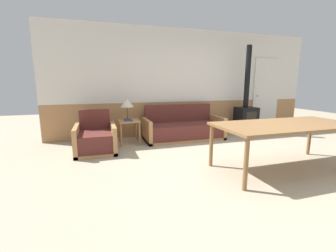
% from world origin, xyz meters
% --- Properties ---
extents(ground_plane, '(16.00, 16.00, 0.00)m').
position_xyz_m(ground_plane, '(0.00, 0.00, 0.00)').
color(ground_plane, '#B2A58C').
extents(wall_back, '(7.20, 0.06, 2.70)m').
position_xyz_m(wall_back, '(0.00, 2.63, 1.35)').
color(wall_back, '#AD7A4C').
rests_on(wall_back, ground_plane).
extents(couch, '(1.89, 0.84, 0.81)m').
position_xyz_m(couch, '(-0.38, 2.04, 0.24)').
color(couch, '#B27F4C').
rests_on(couch, ground_plane).
extents(armchair, '(0.77, 0.88, 0.80)m').
position_xyz_m(armchair, '(-2.42, 1.58, 0.24)').
color(armchair, '#B27F4C').
rests_on(armchair, ground_plane).
extents(side_table, '(0.46, 0.46, 0.53)m').
position_xyz_m(side_table, '(-1.70, 2.01, 0.43)').
color(side_table, '#B27F4C').
rests_on(side_table, ground_plane).
extents(table_lamp, '(0.30, 0.30, 0.49)m').
position_xyz_m(table_lamp, '(-1.72, 2.09, 0.91)').
color(table_lamp, '#4C3823').
rests_on(table_lamp, side_table).
extents(book_stack, '(0.19, 0.13, 0.02)m').
position_xyz_m(book_stack, '(-1.71, 1.93, 0.54)').
color(book_stack, '#234799').
rests_on(book_stack, side_table).
extents(dining_table, '(2.20, 1.03, 0.73)m').
position_xyz_m(dining_table, '(0.43, -0.26, 0.67)').
color(dining_table, olive).
rests_on(dining_table, ground_plane).
extents(wood_stove, '(0.52, 0.45, 2.31)m').
position_xyz_m(wood_stove, '(1.46, 2.13, 0.59)').
color(wood_stove, black).
rests_on(wood_stove, ground_plane).
extents(entry_door, '(0.86, 0.09, 2.05)m').
position_xyz_m(entry_door, '(2.43, 2.57, 1.02)').
color(entry_door, silver).
rests_on(entry_door, ground_plane).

